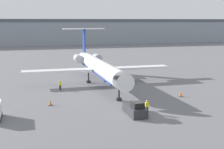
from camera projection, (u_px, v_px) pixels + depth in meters
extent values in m
plane|color=slate|center=(135.00, 115.00, 38.46)|extent=(600.00, 600.00, 0.00)
cube|color=#8C939E|center=(54.00, 33.00, 151.70)|extent=(180.00, 16.00, 11.05)
cube|color=#4C515B|center=(54.00, 20.00, 150.66)|extent=(180.00, 16.80, 1.20)
cylinder|color=white|center=(100.00, 67.00, 56.24)|extent=(2.77, 26.45, 2.59)
cone|color=white|center=(123.00, 82.00, 42.70)|extent=(2.60, 2.09, 2.59)
cube|color=black|center=(122.00, 77.00, 43.41)|extent=(2.20, 0.72, 0.44)
cone|color=white|center=(85.00, 58.00, 70.14)|extent=(2.35, 2.86, 2.33)
cube|color=navy|center=(100.00, 72.00, 56.38)|extent=(2.49, 23.81, 0.20)
cube|color=white|center=(136.00, 68.00, 59.56)|extent=(12.40, 2.44, 0.36)
cube|color=white|center=(57.00, 71.00, 55.63)|extent=(12.40, 2.44, 0.36)
cylinder|color=#ADADB7|center=(97.00, 58.00, 67.27)|extent=(1.70, 3.11, 1.68)
cylinder|color=#ADADB7|center=(78.00, 59.00, 66.19)|extent=(1.70, 3.11, 1.68)
cube|color=navy|center=(84.00, 40.00, 70.02)|extent=(0.26, 2.20, 5.18)
cube|color=white|center=(84.00, 29.00, 69.58)|extent=(9.33, 1.86, 0.20)
cylinder|color=black|center=(119.00, 94.00, 45.02)|extent=(0.24, 0.24, 1.90)
cylinder|color=black|center=(119.00, 99.00, 45.14)|extent=(0.80, 0.80, 0.40)
cylinder|color=black|center=(89.00, 78.00, 58.01)|extent=(0.24, 0.24, 1.90)
cylinder|color=black|center=(89.00, 82.00, 58.13)|extent=(0.80, 0.80, 0.40)
cylinder|color=black|center=(106.00, 77.00, 58.89)|extent=(0.24, 0.24, 1.90)
cylinder|color=black|center=(106.00, 81.00, 59.02)|extent=(0.80, 0.80, 0.40)
cube|color=#2D2D33|center=(135.00, 110.00, 38.48)|extent=(1.84, 4.53, 1.15)
cube|color=black|center=(138.00, 105.00, 37.37)|extent=(1.29, 1.63, 0.70)
cube|color=black|center=(129.00, 107.00, 40.58)|extent=(1.65, 0.30, 0.69)
cube|color=#232838|center=(147.00, 110.00, 38.80)|extent=(0.32, 0.20, 0.83)
cube|color=yellow|center=(147.00, 105.00, 38.68)|extent=(0.40, 0.24, 0.66)
sphere|color=tan|center=(147.00, 101.00, 38.60)|extent=(0.24, 0.24, 0.24)
cube|color=#232838|center=(60.00, 88.00, 52.03)|extent=(0.32, 0.20, 0.80)
cube|color=yellow|center=(60.00, 84.00, 51.90)|extent=(0.40, 0.24, 0.63)
sphere|color=tan|center=(60.00, 81.00, 51.83)|extent=(0.23, 0.23, 0.23)
cube|color=black|center=(50.00, 105.00, 42.63)|extent=(0.53, 0.53, 0.04)
cone|color=orange|center=(50.00, 103.00, 42.56)|extent=(0.38, 0.38, 0.75)
cube|color=black|center=(181.00, 96.00, 47.69)|extent=(0.59, 0.59, 0.04)
cone|color=orange|center=(181.00, 94.00, 47.62)|extent=(0.42, 0.42, 0.73)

